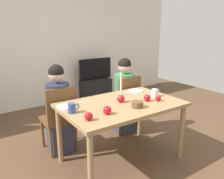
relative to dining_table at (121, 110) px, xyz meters
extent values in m
plane|color=brown|center=(0.00, 0.00, -0.67)|extent=(7.68, 7.68, 0.00)
cube|color=silver|center=(0.00, 2.60, 0.63)|extent=(6.40, 0.10, 2.60)
cube|color=#99754C|center=(0.00, 0.00, 0.06)|extent=(1.40, 0.90, 0.04)
cylinder|color=#99754C|center=(-0.64, -0.39, -0.31)|extent=(0.06, 0.06, 0.71)
cylinder|color=#99754C|center=(0.64, -0.39, -0.31)|extent=(0.06, 0.06, 0.71)
cylinder|color=#99754C|center=(-0.64, 0.39, -0.31)|extent=(0.06, 0.06, 0.71)
cylinder|color=#99754C|center=(0.64, 0.39, -0.31)|extent=(0.06, 0.06, 0.71)
cube|color=brown|center=(-0.54, 0.69, -0.24)|extent=(0.40, 0.40, 0.04)
cube|color=brown|center=(-0.54, 0.51, 0.01)|extent=(0.40, 0.04, 0.45)
cylinder|color=brown|center=(-0.37, 0.86, -0.46)|extent=(0.04, 0.04, 0.41)
cylinder|color=brown|center=(-0.71, 0.86, -0.46)|extent=(0.04, 0.04, 0.41)
cylinder|color=brown|center=(-0.37, 0.52, -0.46)|extent=(0.04, 0.04, 0.41)
cylinder|color=brown|center=(-0.71, 0.52, -0.46)|extent=(0.04, 0.04, 0.41)
cube|color=brown|center=(0.53, 0.69, -0.24)|extent=(0.40, 0.40, 0.04)
cube|color=brown|center=(0.53, 0.51, 0.01)|extent=(0.40, 0.04, 0.45)
cylinder|color=brown|center=(0.70, 0.86, -0.46)|extent=(0.04, 0.04, 0.41)
cylinder|color=brown|center=(0.36, 0.86, -0.46)|extent=(0.04, 0.04, 0.41)
cylinder|color=brown|center=(0.70, 0.52, -0.46)|extent=(0.04, 0.04, 0.41)
cylinder|color=brown|center=(0.36, 0.52, -0.46)|extent=(0.04, 0.04, 0.41)
cube|color=#33384C|center=(-0.54, 0.64, -0.44)|extent=(0.28, 0.28, 0.45)
cylinder|color=#282D47|center=(-0.54, 0.64, 0.02)|extent=(0.30, 0.30, 0.48)
sphere|color=tan|center=(-0.54, 0.64, 0.38)|extent=(0.19, 0.19, 0.19)
sphere|color=black|center=(-0.54, 0.64, 0.41)|extent=(0.19, 0.19, 0.19)
cube|color=#33384C|center=(0.53, 0.64, -0.44)|extent=(0.28, 0.28, 0.45)
cylinder|color=#387A4C|center=(0.53, 0.64, 0.02)|extent=(0.30, 0.30, 0.48)
sphere|color=tan|center=(0.53, 0.64, 0.38)|extent=(0.19, 0.19, 0.19)
sphere|color=black|center=(0.53, 0.64, 0.41)|extent=(0.19, 0.19, 0.19)
cube|color=black|center=(0.98, 2.30, -0.43)|extent=(0.64, 0.40, 0.48)
cube|color=black|center=(0.98, 2.30, 0.04)|extent=(0.79, 0.04, 0.46)
cube|color=black|center=(0.98, 2.30, 0.04)|extent=(0.76, 0.05, 0.46)
sphere|color=red|center=(0.01, 0.03, 0.13)|extent=(0.09, 0.09, 0.09)
cylinder|color=#EFE5C6|center=(0.01, 0.03, 0.31)|extent=(0.02, 0.02, 0.26)
cylinder|color=white|center=(-0.59, 0.24, 0.09)|extent=(0.21, 0.21, 0.01)
cylinder|color=silver|center=(0.46, 0.30, 0.09)|extent=(0.21, 0.21, 0.01)
cylinder|color=#33477F|center=(-0.61, 0.04, 0.14)|extent=(0.08, 0.08, 0.10)
torus|color=#33477F|center=(-0.56, 0.04, 0.14)|extent=(0.07, 0.01, 0.07)
cylinder|color=white|center=(0.51, -0.02, 0.13)|extent=(0.08, 0.08, 0.10)
torus|color=white|center=(0.56, -0.02, 0.14)|extent=(0.07, 0.01, 0.07)
cube|color=silver|center=(-0.43, 0.27, 0.09)|extent=(0.18, 0.06, 0.01)
cube|color=silver|center=(0.28, 0.28, 0.09)|extent=(0.18, 0.05, 0.01)
cylinder|color=brown|center=(0.06, -0.21, 0.12)|extent=(0.13, 0.13, 0.07)
sphere|color=red|center=(-0.33, -0.20, 0.13)|extent=(0.09, 0.09, 0.09)
sphere|color=#AC121A|center=(0.30, -0.11, 0.12)|extent=(0.08, 0.08, 0.08)
sphere|color=#AE101E|center=(0.41, -0.18, 0.12)|extent=(0.07, 0.07, 0.07)
sphere|color=#B51015|center=(-0.56, -0.23, 0.12)|extent=(0.08, 0.08, 0.08)
camera|label=1|loc=(-1.50, -2.02, 0.95)|focal=36.21mm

